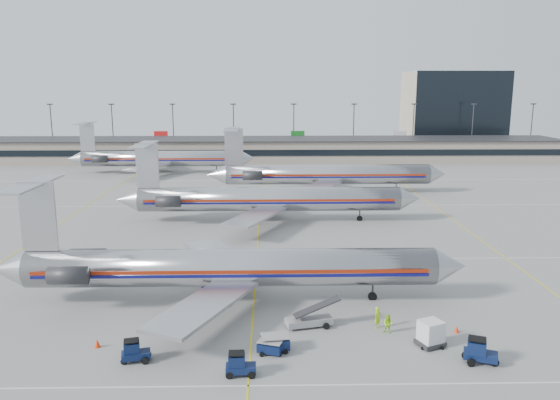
{
  "coord_description": "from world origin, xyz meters",
  "views": [
    {
      "loc": [
        1.5,
        -52.24,
        20.26
      ],
      "look_at": [
        3.06,
        23.27,
        4.5
      ],
      "focal_mm": 35.0,
      "sensor_mm": 36.0,
      "label": 1
    }
  ],
  "objects_px": {
    "tug_center": "(239,365)",
    "uld_container": "(431,333)",
    "jet_foreground": "(222,267)",
    "jet_second_row": "(263,199)",
    "belt_loader": "(310,319)"
  },
  "relations": [
    {
      "from": "uld_container",
      "to": "belt_loader",
      "type": "height_order",
      "value": "belt_loader"
    },
    {
      "from": "jet_second_row",
      "to": "uld_container",
      "type": "distance_m",
      "value": 43.58
    },
    {
      "from": "jet_second_row",
      "to": "tug_center",
      "type": "xyz_separation_m",
      "value": [
        -1.31,
        -45.52,
        -2.71
      ]
    },
    {
      "from": "tug_center",
      "to": "belt_loader",
      "type": "relative_size",
      "value": 0.45
    },
    {
      "from": "tug_center",
      "to": "uld_container",
      "type": "distance_m",
      "value": 15.56
    },
    {
      "from": "jet_foreground",
      "to": "tug_center",
      "type": "bearing_deg",
      "value": -80.57
    },
    {
      "from": "jet_second_row",
      "to": "tug_center",
      "type": "distance_m",
      "value": 45.62
    },
    {
      "from": "jet_second_row",
      "to": "uld_container",
      "type": "height_order",
      "value": "jet_second_row"
    },
    {
      "from": "jet_foreground",
      "to": "belt_loader",
      "type": "height_order",
      "value": "jet_foreground"
    },
    {
      "from": "jet_foreground",
      "to": "jet_second_row",
      "type": "relative_size",
      "value": 0.98
    },
    {
      "from": "uld_container",
      "to": "belt_loader",
      "type": "bearing_deg",
      "value": 134.46
    },
    {
      "from": "jet_second_row",
      "to": "tug_center",
      "type": "bearing_deg",
      "value": -91.64
    },
    {
      "from": "jet_foreground",
      "to": "jet_second_row",
      "type": "distance_m",
      "value": 31.87
    },
    {
      "from": "jet_second_row",
      "to": "belt_loader",
      "type": "bearing_deg",
      "value": -83.35
    },
    {
      "from": "jet_second_row",
      "to": "tug_center",
      "type": "height_order",
      "value": "jet_second_row"
    }
  ]
}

